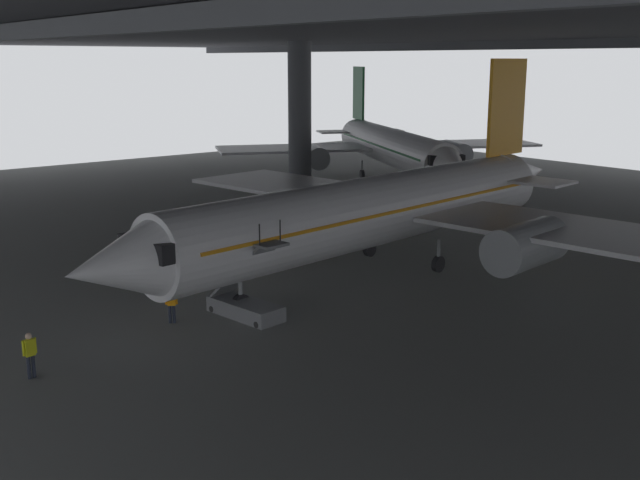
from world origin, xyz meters
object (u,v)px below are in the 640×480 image
(boarding_stairs, at_px, (246,301))
(crew_worker_by_stairs, at_px, (171,303))
(crew_worker_near_nose, at_px, (30,352))
(airplane_main, at_px, (380,210))
(airplane_distant, at_px, (391,147))

(boarding_stairs, distance_m, crew_worker_by_stairs, 3.35)
(boarding_stairs, bearing_deg, crew_worker_near_nose, -85.35)
(airplane_main, distance_m, airplane_distant, 32.68)
(boarding_stairs, relative_size, crew_worker_by_stairs, 2.85)
(boarding_stairs, height_order, crew_worker_near_nose, boarding_stairs)
(crew_worker_by_stairs, relative_size, airplane_distant, 0.05)
(boarding_stairs, xyz_separation_m, airplane_distant, (-24.79, 33.32, 2.58))
(airplane_main, relative_size, airplane_distant, 1.16)
(crew_worker_near_nose, bearing_deg, airplane_distant, 120.57)
(boarding_stairs, height_order, airplane_distant, airplane_distant)
(crew_worker_near_nose, bearing_deg, crew_worker_by_stairs, 107.31)
(airplane_distant, bearing_deg, crew_worker_by_stairs, -57.21)
(airplane_main, height_order, crew_worker_near_nose, airplane_main)
(boarding_stairs, xyz_separation_m, crew_worker_by_stairs, (-1.36, -3.06, 0.20))
(crew_worker_by_stairs, bearing_deg, boarding_stairs, 66.10)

